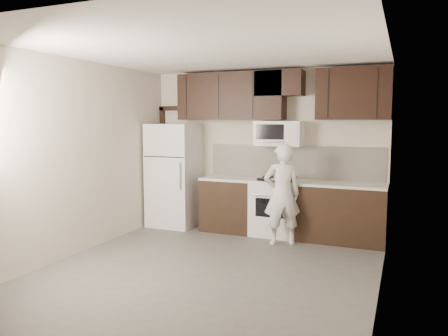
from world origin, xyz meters
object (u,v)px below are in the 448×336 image
Objects in this scene: refrigerator at (174,175)px; person at (282,195)px; stove at (276,207)px; microwave at (279,133)px.

refrigerator is 1.18× the size of person.
stove is at bearing 1.51° from refrigerator.
microwave is at bearing 5.15° from refrigerator.
stove is at bearing -92.95° from person.
person is (0.23, -0.62, -0.89)m from microwave.
refrigerator reaches higher than person.
refrigerator is (-1.85, -0.17, -0.75)m from microwave.
refrigerator is at bearing -174.85° from microwave.
stove is 1.24× the size of microwave.
microwave reaches higher than stove.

